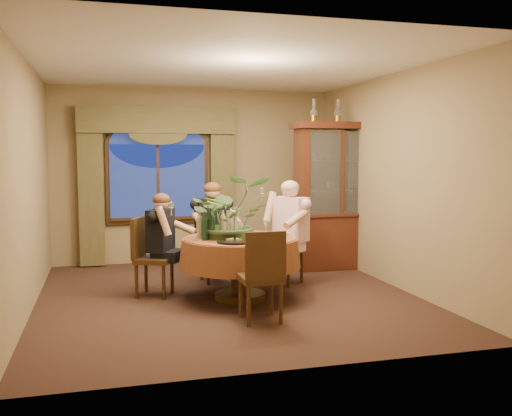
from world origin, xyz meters
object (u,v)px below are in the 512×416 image
object	(u,v)px
olive_bowl	(244,236)
wine_bottle_0	(199,224)
chair_front_left	(260,276)
oil_lamp_right	(361,112)
dining_table	(240,268)
person_pink	(291,233)
chair_back_right	(217,247)
centerpiece_plant	(231,185)
wine_bottle_2	(212,222)
person_back	(161,244)
wine_bottle_4	(204,226)
oil_lamp_center	(338,111)
wine_bottle_1	(223,224)
person_scarf	(212,232)
chair_right	(285,248)
chair_back	(154,257)
china_cabinet	(337,196)
stoneware_vase	(232,223)
wine_bottle_3	(210,225)
oil_lamp_left	(314,111)

from	to	relation	value
olive_bowl	wine_bottle_0	distance (m)	0.54
chair_front_left	oil_lamp_right	bearing A→B (deg)	47.08
dining_table	person_pink	distance (m)	1.05
chair_back_right	chair_front_left	size ratio (longest dim) A/B	1.00
dining_table	wine_bottle_0	distance (m)	0.72
chair_front_left	centerpiece_plant	world-z (taller)	centerpiece_plant
chair_front_left	centerpiece_plant	xyz separation A→B (m)	(-0.08, 1.04, 0.90)
chair_back_right	wine_bottle_2	size ratio (longest dim) A/B	2.91
chair_back_right	person_back	xyz separation A→B (m)	(-0.81, -0.52, 0.16)
wine_bottle_4	dining_table	bearing A→B (deg)	13.32
oil_lamp_center	person_back	xyz separation A→B (m)	(-2.76, -0.99, -1.76)
dining_table	wine_bottle_1	bearing A→B (deg)	171.78
dining_table	chair_back_right	size ratio (longest dim) A/B	1.52
person_scarf	centerpiece_plant	bearing A→B (deg)	85.38
centerpiece_plant	chair_right	bearing A→B (deg)	32.86
wine_bottle_4	chair_back	bearing A→B (deg)	135.01
chair_front_left	person_pink	world-z (taller)	person_pink
oil_lamp_right	wine_bottle_1	world-z (taller)	oil_lamp_right
china_cabinet	chair_back_right	size ratio (longest dim) A/B	2.31
wine_bottle_0	wine_bottle_1	world-z (taller)	same
chair_back	stoneware_vase	distance (m)	1.04
person_back	chair_back_right	bearing A→B (deg)	151.73
dining_table	person_back	distance (m)	1.05
person_scarf	wine_bottle_3	size ratio (longest dim) A/B	4.16
oil_lamp_left	person_scarf	world-z (taller)	oil_lamp_left
chair_back	stoneware_vase	bearing A→B (deg)	96.87
wine_bottle_3	chair_back_right	bearing A→B (deg)	74.71
chair_front_left	person_back	world-z (taller)	person_back
chair_front_left	chair_right	bearing A→B (deg)	64.17
chair_front_left	wine_bottle_0	size ratio (longest dim) A/B	2.91
china_cabinet	oil_lamp_left	bearing A→B (deg)	180.00
oil_lamp_center	person_scarf	bearing A→B (deg)	-166.81
oil_lamp_right	stoneware_vase	distance (m)	3.06
wine_bottle_4	chair_right	bearing A→B (deg)	32.09
oil_lamp_left	chair_back_right	world-z (taller)	oil_lamp_left
chair_back	wine_bottle_3	distance (m)	0.89
oil_lamp_left	person_pink	bearing A→B (deg)	-125.42
person_pink	centerpiece_plant	world-z (taller)	centerpiece_plant
wine_bottle_1	person_back	bearing A→B (deg)	146.25
oil_lamp_right	person_scarf	distance (m)	2.99
chair_front_left	wine_bottle_3	xyz separation A→B (m)	(-0.37, 0.88, 0.44)
olive_bowl	wine_bottle_2	xyz separation A→B (m)	(-0.32, 0.31, 0.14)
centerpiece_plant	wine_bottle_3	distance (m)	0.57
wine_bottle_2	oil_lamp_center	bearing A→B (deg)	29.94
chair_back	olive_bowl	world-z (taller)	chair_back
wine_bottle_3	chair_back	bearing A→B (deg)	141.64
person_scarf	wine_bottle_4	size ratio (longest dim) A/B	4.16
chair_right	wine_bottle_1	xyz separation A→B (m)	(-0.98, -0.63, 0.44)
oil_lamp_right	wine_bottle_1	xyz separation A→B (m)	(-2.46, -1.45, -1.48)
wine_bottle_3	wine_bottle_1	bearing A→B (deg)	24.79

